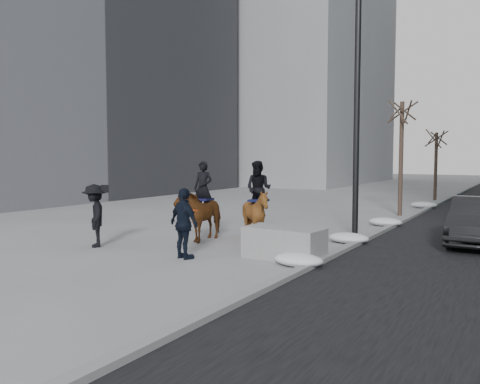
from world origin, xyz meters
The scene contains 13 objects.
ground centered at (0.00, 0.00, 0.00)m, with size 120.00×120.00×0.00m, color gray.
curb centered at (3.00, 10.00, 0.06)m, with size 0.25×90.00×0.12m, color gray.
building_left centered at (-19.00, 10.00, 10.00)m, with size 12.00×26.00×20.00m, color #595960.
planter centered at (2.02, -0.09, 0.39)m, with size 1.94×0.97×0.78m, color #949497.
car_near centered at (5.98, 4.52, 0.67)m, with size 1.43×4.10×1.35m, color black.
tree_near centered at (2.40, 10.55, 2.67)m, with size 1.20×1.20×5.33m, color #3B2C22, non-canonical shape.
tree_far centered at (2.40, 19.11, 2.13)m, with size 1.20×1.20×4.27m, color #34241E, non-canonical shape.
mounted_left centered at (-1.35, 1.16, 0.88)m, with size 1.05×1.93×2.38m.
mounted_right centered at (0.33, 1.61, 0.96)m, with size 1.41×1.55×2.39m.
feeder centered at (-0.08, -1.38, 0.88)m, with size 1.11×1.00×1.75m.
camera_crew centered at (-3.22, -1.31, 0.89)m, with size 1.28×1.25×1.75m.
lamppost centered at (2.60, 4.00, 4.99)m, with size 0.25×2.69×9.09m.
snow_piles centered at (2.70, 6.06, 0.15)m, with size 1.23×15.72×0.31m.
Camera 1 is at (7.37, -11.38, 2.56)m, focal length 38.00 mm.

